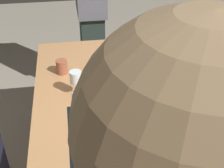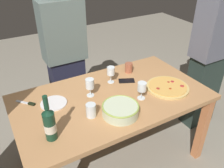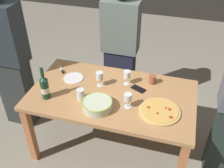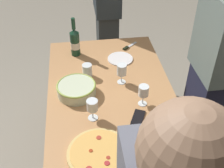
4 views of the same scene
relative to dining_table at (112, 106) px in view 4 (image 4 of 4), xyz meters
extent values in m
plane|color=gray|center=(0.00, 0.00, -0.66)|extent=(8.00, 8.00, 0.00)
cube|color=tan|center=(0.00, 0.00, 0.07)|extent=(1.60, 0.90, 0.04)
cube|color=#C67647|center=(-0.74, -0.40, -0.30)|extent=(0.07, 0.07, 0.71)
cube|color=#C67647|center=(-0.74, 0.40, -0.30)|extent=(0.07, 0.07, 0.71)
cylinder|color=#D9B86D|center=(0.48, -0.14, 0.10)|extent=(0.37, 0.37, 0.02)
cylinder|color=#E8AB51|center=(0.48, -0.14, 0.11)|extent=(0.33, 0.33, 0.01)
cylinder|color=#A93526|center=(0.38, -0.13, 0.12)|extent=(0.03, 0.03, 0.00)
cylinder|color=#A63323|center=(0.53, -0.09, 0.12)|extent=(0.02, 0.02, 0.00)
cylinder|color=#A53717|center=(0.47, -0.18, 0.12)|extent=(0.02, 0.02, 0.00)
cylinder|color=#AE2C2D|center=(0.56, -0.10, 0.12)|extent=(0.03, 0.03, 0.00)
cylinder|color=beige|center=(-0.07, -0.24, 0.13)|extent=(0.27, 0.27, 0.08)
torus|color=#9DB74E|center=(-0.07, -0.24, 0.17)|extent=(0.28, 0.28, 0.01)
cylinder|color=#163B27|center=(-0.58, -0.23, 0.20)|extent=(0.08, 0.08, 0.20)
cone|color=#163B27|center=(-0.58, -0.23, 0.31)|extent=(0.08, 0.08, 0.03)
cylinder|color=#163B27|center=(-0.58, -0.23, 0.38)|extent=(0.03, 0.03, 0.09)
cylinder|color=silver|center=(-0.58, -0.23, 0.18)|extent=(0.08, 0.08, 0.06)
cylinder|color=white|center=(0.10, 0.20, 0.09)|extent=(0.06, 0.06, 0.00)
cylinder|color=white|center=(0.10, 0.20, 0.13)|extent=(0.01, 0.01, 0.08)
cylinder|color=white|center=(0.10, 0.20, 0.21)|extent=(0.07, 0.07, 0.07)
cylinder|color=maroon|center=(0.10, 0.20, 0.18)|extent=(0.06, 0.06, 0.02)
cylinder|color=white|center=(-0.15, 0.09, 0.09)|extent=(0.06, 0.06, 0.00)
cylinder|color=white|center=(-0.15, 0.09, 0.13)|extent=(0.01, 0.01, 0.07)
cylinder|color=white|center=(-0.15, 0.09, 0.21)|extent=(0.07, 0.07, 0.08)
cylinder|color=white|center=(0.19, -0.15, 0.09)|extent=(0.07, 0.07, 0.00)
cylinder|color=white|center=(0.19, -0.15, 0.13)|extent=(0.01, 0.01, 0.07)
cylinder|color=white|center=(0.19, -0.15, 0.21)|extent=(0.07, 0.07, 0.07)
cylinder|color=white|center=(-0.26, -0.15, 0.15)|extent=(0.07, 0.07, 0.10)
cylinder|color=#A6593D|center=(0.35, 0.28, 0.14)|extent=(0.07, 0.07, 0.09)
cylinder|color=white|center=(-0.46, 0.13, 0.10)|extent=(0.21, 0.21, 0.01)
cube|color=black|center=(0.23, 0.14, 0.10)|extent=(0.16, 0.12, 0.01)
cube|color=silver|center=(-0.67, 0.27, 0.10)|extent=(0.10, 0.11, 0.01)
cube|color=black|center=(-0.61, 0.20, 0.10)|extent=(0.06, 0.06, 0.02)
cube|color=#2F3435|center=(-1.18, 0.11, -0.23)|extent=(0.35, 0.20, 0.86)
cube|color=#1D1E33|center=(-0.12, 0.77, -0.26)|extent=(0.36, 0.20, 0.80)
cube|color=slate|center=(-0.12, 0.77, 0.44)|extent=(0.42, 0.24, 0.60)
sphere|color=#8F6C53|center=(1.16, 0.01, 0.95)|extent=(0.23, 0.23, 0.23)
camera|label=1|loc=(-1.38, 0.21, 1.16)|focal=48.77mm
camera|label=2|loc=(-0.80, -1.40, 1.21)|focal=37.67mm
camera|label=3|loc=(0.56, -1.94, 1.70)|focal=42.52mm
camera|label=4|loc=(1.51, -0.21, 1.43)|focal=46.31mm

